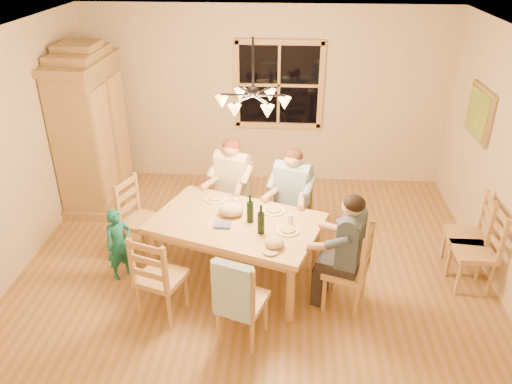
# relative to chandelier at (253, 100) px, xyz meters

# --- Properties ---
(floor) EXTENTS (5.50, 5.50, 0.00)m
(floor) POSITION_rel_chandelier_xyz_m (0.00, 0.00, -2.08)
(floor) COLOR olive
(floor) RESTS_ON ground
(ceiling) EXTENTS (5.50, 5.00, 0.02)m
(ceiling) POSITION_rel_chandelier_xyz_m (0.00, 0.00, 0.62)
(ceiling) COLOR white
(ceiling) RESTS_ON wall_back
(wall_back) EXTENTS (5.50, 0.02, 2.70)m
(wall_back) POSITION_rel_chandelier_xyz_m (0.00, 2.50, -0.73)
(wall_back) COLOR #C6B38C
(wall_back) RESTS_ON floor
(wall_left) EXTENTS (0.02, 5.00, 2.70)m
(wall_left) POSITION_rel_chandelier_xyz_m (-2.75, 0.00, -0.73)
(wall_left) COLOR #C6B38C
(wall_left) RESTS_ON floor
(window) EXTENTS (1.30, 0.06, 1.30)m
(window) POSITION_rel_chandelier_xyz_m (0.20, 2.47, -0.53)
(window) COLOR black
(window) RESTS_ON wall_back
(painting) EXTENTS (0.06, 0.78, 0.64)m
(painting) POSITION_rel_chandelier_xyz_m (2.71, 1.20, -0.48)
(painting) COLOR olive
(painting) RESTS_ON wall_right
(chandelier) EXTENTS (0.77, 0.68, 0.71)m
(chandelier) POSITION_rel_chandelier_xyz_m (0.00, 0.00, 0.00)
(chandelier) COLOR black
(chandelier) RESTS_ON ceiling
(armoire) EXTENTS (0.66, 1.40, 2.30)m
(armoire) POSITION_rel_chandelier_xyz_m (-2.42, 1.60, -1.02)
(armoire) COLOR olive
(armoire) RESTS_ON floor
(dining_table) EXTENTS (2.08, 1.63, 0.76)m
(dining_table) POSITION_rel_chandelier_xyz_m (-0.18, -0.19, -1.42)
(dining_table) COLOR tan
(dining_table) RESTS_ON floor
(chair_far_left) EXTENTS (0.55, 0.54, 0.99)m
(chair_far_left) POSITION_rel_chandelier_xyz_m (-0.33, 0.77, -1.77)
(chair_far_left) COLOR #A97D4A
(chair_far_left) RESTS_ON floor
(chair_far_right) EXTENTS (0.55, 0.54, 0.99)m
(chair_far_right) POSITION_rel_chandelier_xyz_m (0.43, 0.51, -1.77)
(chair_far_right) COLOR #A97D4A
(chair_far_right) RESTS_ON floor
(chair_near_left) EXTENTS (0.55, 0.54, 0.99)m
(chair_near_left) POSITION_rel_chandelier_xyz_m (-0.89, -0.85, -1.77)
(chair_near_left) COLOR #A97D4A
(chair_near_left) RESTS_ON floor
(chair_near_right) EXTENTS (0.55, 0.54, 0.99)m
(chair_near_right) POSITION_rel_chandelier_xyz_m (-0.03, -1.14, -1.77)
(chair_near_right) COLOR #A97D4A
(chair_near_right) RESTS_ON floor
(chair_end_left) EXTENTS (0.54, 0.55, 0.99)m
(chair_end_left) POSITION_rel_chandelier_xyz_m (-1.37, 0.22, -1.77)
(chair_end_left) COLOR #A97D4A
(chair_end_left) RESTS_ON floor
(chair_end_right) EXTENTS (0.54, 0.55, 0.99)m
(chair_end_right) POSITION_rel_chandelier_xyz_m (1.01, -0.59, -1.77)
(chair_end_right) COLOR #A97D4A
(chair_end_right) RESTS_ON floor
(adult_woman) EXTENTS (0.50, 0.52, 0.87)m
(adult_woman) POSITION_rel_chandelier_xyz_m (-0.33, 0.77, -1.24)
(adult_woman) COLOR beige
(adult_woman) RESTS_ON floor
(adult_plaid_man) EXTENTS (0.50, 0.52, 0.87)m
(adult_plaid_man) POSITION_rel_chandelier_xyz_m (0.43, 0.51, -1.24)
(adult_plaid_man) COLOR teal
(adult_plaid_man) RESTS_ON floor
(adult_slate_man) EXTENTS (0.52, 0.50, 0.87)m
(adult_slate_man) POSITION_rel_chandelier_xyz_m (1.01, -0.59, -1.24)
(adult_slate_man) COLOR #3B4D5F
(adult_slate_man) RESTS_ON floor
(towel) EXTENTS (0.39, 0.22, 0.58)m
(towel) POSITION_rel_chandelier_xyz_m (-0.09, -1.32, -1.38)
(towel) COLOR #94BCC8
(towel) RESTS_ON chair_near_right
(wine_bottle_a) EXTENTS (0.08, 0.08, 0.33)m
(wine_bottle_a) POSITION_rel_chandelier_xyz_m (-0.02, -0.20, -1.15)
(wine_bottle_a) COLOR black
(wine_bottle_a) RESTS_ON dining_table
(wine_bottle_b) EXTENTS (0.08, 0.08, 0.33)m
(wine_bottle_b) POSITION_rel_chandelier_xyz_m (0.11, -0.41, -1.15)
(wine_bottle_b) COLOR black
(wine_bottle_b) RESTS_ON dining_table
(plate_woman) EXTENTS (0.26, 0.26, 0.02)m
(plate_woman) POSITION_rel_chandelier_xyz_m (-0.47, 0.28, -1.31)
(plate_woman) COLOR white
(plate_woman) RESTS_ON dining_table
(plate_plaid) EXTENTS (0.26, 0.26, 0.02)m
(plate_plaid) POSITION_rel_chandelier_xyz_m (0.22, 0.05, -1.31)
(plate_plaid) COLOR white
(plate_plaid) RESTS_ON dining_table
(plate_slate) EXTENTS (0.26, 0.26, 0.02)m
(plate_slate) POSITION_rel_chandelier_xyz_m (0.39, -0.37, -1.31)
(plate_slate) COLOR white
(plate_slate) RESTS_ON dining_table
(wine_glass_a) EXTENTS (0.06, 0.06, 0.14)m
(wine_glass_a) POSITION_rel_chandelier_xyz_m (-0.20, 0.07, -1.25)
(wine_glass_a) COLOR silver
(wine_glass_a) RESTS_ON dining_table
(wine_glass_b) EXTENTS (0.06, 0.06, 0.14)m
(wine_glass_b) POSITION_rel_chandelier_xyz_m (0.42, -0.25, -1.25)
(wine_glass_b) COLOR silver
(wine_glass_b) RESTS_ON dining_table
(cap) EXTENTS (0.20, 0.20, 0.11)m
(cap) POSITION_rel_chandelier_xyz_m (0.26, -0.67, -1.26)
(cap) COLOR tan
(cap) RESTS_ON dining_table
(napkin) EXTENTS (0.22, 0.19, 0.03)m
(napkin) POSITION_rel_chandelier_xyz_m (-0.31, -0.31, -1.30)
(napkin) COLOR #4F5D91
(napkin) RESTS_ON dining_table
(cloth_bundle) EXTENTS (0.28, 0.22, 0.15)m
(cloth_bundle) POSITION_rel_chandelier_xyz_m (-0.24, -0.08, -1.24)
(cloth_bundle) COLOR #C9B591
(cloth_bundle) RESTS_ON dining_table
(child) EXTENTS (0.37, 0.37, 0.87)m
(child) POSITION_rel_chandelier_xyz_m (-1.52, -0.26, -1.64)
(child) COLOR #19706A
(child) RESTS_ON floor
(chair_spare_front) EXTENTS (0.42, 0.44, 0.99)m
(chair_spare_front) POSITION_rel_chandelier_xyz_m (2.45, -0.16, -1.77)
(chair_spare_front) COLOR #A97D4A
(chair_spare_front) RESTS_ON floor
(chair_spare_back) EXTENTS (0.47, 0.49, 0.99)m
(chair_spare_back) POSITION_rel_chandelier_xyz_m (2.45, 0.15, -1.77)
(chair_spare_back) COLOR #A97D4A
(chair_spare_back) RESTS_ON floor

